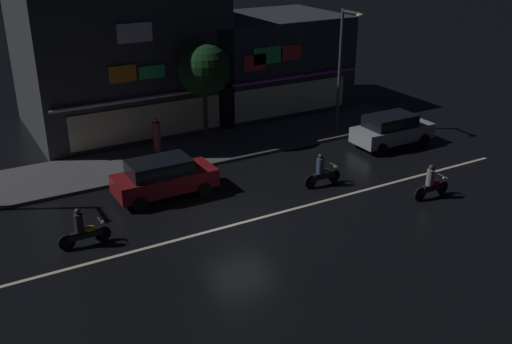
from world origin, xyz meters
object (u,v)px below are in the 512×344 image
motorcycle_lead (322,172)px  parked_car_near_kerb (163,177)px  pedestrian_on_sidewalk (157,137)px  streetlamp_mid (343,60)px  traffic_cone (130,187)px  parked_car_trailing (392,129)px  motorcycle_following (431,184)px  motorcycle_opposite_lane (83,230)px

motorcycle_lead → parked_car_near_kerb: bearing=167.8°
pedestrian_on_sidewalk → motorcycle_lead: bearing=-100.0°
streetlamp_mid → traffic_cone: bearing=-170.9°
pedestrian_on_sidewalk → motorcycle_lead: pedestrian_on_sidewalk is taller
pedestrian_on_sidewalk → traffic_cone: (-2.62, -3.48, -0.73)m
parked_car_trailing → motorcycle_following: 6.37m
pedestrian_on_sidewalk → motorcycle_opposite_lane: bearing=-174.3°
pedestrian_on_sidewalk → parked_car_near_kerb: pedestrian_on_sidewalk is taller
parked_car_near_kerb → pedestrian_on_sidewalk: bearing=72.2°
motorcycle_lead → streetlamp_mid: bearing=55.5°
traffic_cone → parked_car_near_kerb: bearing=-39.2°
parked_car_near_kerb → motorcycle_opposite_lane: 4.82m
parked_car_near_kerb → traffic_cone: size_ratio=7.82×
parked_car_near_kerb → motorcycle_opposite_lane: (-4.09, -2.53, -0.24)m
streetlamp_mid → pedestrian_on_sidewalk: bearing=172.0°
parked_car_trailing → traffic_cone: 13.84m
parked_car_near_kerb → parked_car_trailing: bearing=-0.3°
motorcycle_opposite_lane → traffic_cone: 4.56m
parked_car_near_kerb → motorcycle_following: (9.74, -5.76, -0.24)m
motorcycle_lead → motorcycle_following: size_ratio=1.00×
streetlamp_mid → motorcycle_following: (-1.84, -8.79, -3.40)m
parked_car_near_kerb → traffic_cone: parked_car_near_kerb is taller
parked_car_near_kerb → traffic_cone: 1.65m
parked_car_trailing → motorcycle_lead: bearing=21.2°
streetlamp_mid → pedestrian_on_sidewalk: size_ratio=3.51×
motorcycle_opposite_lane → traffic_cone: (2.89, 3.51, -0.36)m
parked_car_near_kerb → motorcycle_following: bearing=-30.6°
motorcycle_following → traffic_cone: 12.84m
pedestrian_on_sidewalk → motorcycle_opposite_lane: 8.91m
pedestrian_on_sidewalk → parked_car_trailing: pedestrian_on_sidewalk is taller
motorcycle_lead → traffic_cone: 8.39m
motorcycle_opposite_lane → streetlamp_mid: bearing=16.5°
parked_car_near_kerb → motorcycle_opposite_lane: parked_car_near_kerb is taller
pedestrian_on_sidewalk → parked_car_trailing: 12.05m
pedestrian_on_sidewalk → parked_car_trailing: (11.17, -4.53, -0.13)m
motorcycle_lead → pedestrian_on_sidewalk: bearing=134.6°
streetlamp_mid → motorcycle_opposite_lane: size_ratio=3.44×
motorcycle_lead → traffic_cone: size_ratio=3.45×
streetlamp_mid → parked_car_near_kerb: bearing=-165.3°
motorcycle_opposite_lane → motorcycle_lead: bearing=-2.6°
streetlamp_mid → motorcycle_opposite_lane: bearing=-160.5°
motorcycle_opposite_lane → motorcycle_following: bearing=-16.2°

